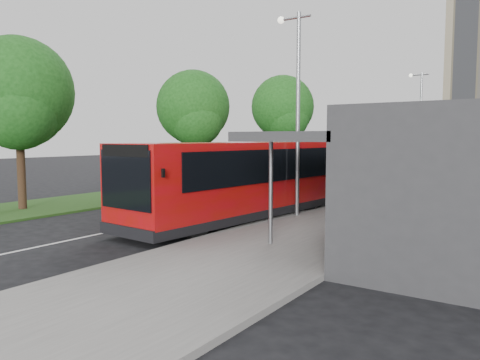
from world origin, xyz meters
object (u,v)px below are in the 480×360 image
object	(u,v)px
tree_far	(283,111)
lamp_post_far	(419,118)
car_near	(436,163)
lamp_post_near	(296,101)
bollard	(426,177)
car_far	(412,161)
tree_near	(19,99)
litter_bin	(389,190)
tree_mid	(194,112)
bus_second	(229,172)
bus_main	(239,181)

from	to	relation	value
tree_far	lamp_post_far	bearing A→B (deg)	4.87
car_near	lamp_post_near	bearing A→B (deg)	-75.28
bollard	car_far	xyz separation A→B (m)	(-6.82, 23.81, -0.08)
tree_near	litter_bin	world-z (taller)	tree_near
tree_mid	bus_second	bearing A→B (deg)	-35.57
litter_bin	car_near	size ratio (longest dim) A/B	0.27
lamp_post_far	bus_second	distance (m)	18.16
bollard	car_far	bearing A→B (deg)	105.97
tree_far	litter_bin	size ratio (longest dim) A/B	9.49
bus_main	bus_second	size ratio (longest dim) A/B	1.05
lamp_post_near	litter_bin	xyz separation A→B (m)	(1.56, 7.44, -4.11)
bus_main	bus_second	distance (m)	5.98
lamp_post_near	bus_second	distance (m)	6.94
tree_far	bollard	size ratio (longest dim) A/B	9.24
tree_far	lamp_post_far	world-z (taller)	tree_far
lamp_post_far	bus_main	size ratio (longest dim) A/B	0.72
car_far	litter_bin	bearing A→B (deg)	-85.14
tree_mid	bollard	world-z (taller)	tree_mid
lamp_post_near	lamp_post_far	size ratio (longest dim) A/B	1.00
bollard	bus_second	bearing A→B (deg)	-115.70
bus_second	bollard	xyz separation A→B (m)	(6.72, 13.96, -0.91)
tree_near	car_far	xyz separation A→B (m)	(5.63, 45.68, -4.44)
tree_mid	car_far	size ratio (longest dim) A/B	2.34
tree_near	bus_main	world-z (taller)	tree_near
tree_near	car_far	bearing A→B (deg)	82.97
lamp_post_far	car_far	xyz separation A→B (m)	(-5.50, 20.73, -4.18)
lamp_post_far	tree_mid	bearing A→B (deg)	-130.68
lamp_post_far	bus_main	distance (m)	21.96
lamp_post_near	car_near	distance (m)	36.29
lamp_post_near	tree_mid	bearing A→B (deg)	147.64
tree_mid	bollard	bearing A→B (deg)	38.41
lamp_post_near	bus_second	bearing A→B (deg)	151.30
lamp_post_near	tree_far	bearing A→B (deg)	120.29
tree_mid	tree_far	bearing A→B (deg)	90.00
tree_mid	bollard	size ratio (longest dim) A/B	8.20
tree_mid	tree_far	world-z (taller)	tree_far
car_near	litter_bin	bearing A→B (deg)	-71.38
bus_main	bollard	size ratio (longest dim) A/B	11.87
lamp_post_far	litter_bin	size ratio (longest dim) A/B	8.78
tree_far	bollard	distance (m)	13.57
bus_main	bus_second	xyz separation A→B (m)	(-3.78, 4.64, -0.06)
car_near	bollard	bearing A→B (deg)	-68.68
litter_bin	car_far	bearing A→B (deg)	101.98
bus_main	car_far	distance (m)	42.60
lamp_post_near	car_far	size ratio (longest dim) A/B	2.44
litter_bin	bollard	distance (m)	9.48
car_near	car_far	size ratio (longest dim) A/B	1.03
litter_bin	bus_second	bearing A→B (deg)	-147.22
tree_near	tree_far	xyz separation A→B (m)	(-0.00, 24.00, 0.61)
lamp_post_near	bollard	bearing A→B (deg)	85.55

